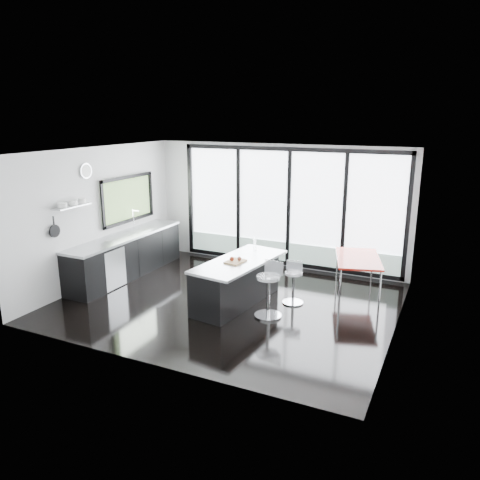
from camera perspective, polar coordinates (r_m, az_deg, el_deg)
The scene contains 11 objects.
floor at distance 8.90m, azimuth -1.42°, elevation -7.55°, with size 6.00×5.00×0.00m, color black.
ceiling at distance 8.24m, azimuth -1.54°, elevation 10.73°, with size 6.00×5.00×0.00m, color white.
wall_back at distance 10.60m, azimuth 5.84°, elevation 3.28°, with size 6.00×0.09×2.80m.
wall_front at distance 6.41m, azimuth -11.56°, elevation -3.63°, with size 6.00×0.00×2.80m, color silver.
wall_left at distance 10.29m, azimuth -15.80°, elevation 4.08°, with size 0.26×5.00×2.80m.
wall_right at distance 7.64m, azimuth 19.06°, elevation -1.13°, with size 0.00×5.00×2.80m, color silver.
counter_cabinets at distance 10.45m, azimuth -13.67°, elevation -1.82°, with size 0.69×3.24×1.36m.
island at distance 8.70m, azimuth -0.43°, elevation -5.03°, with size 1.14×2.18×1.11m.
bar_stool_near at distance 8.16m, azimuth 3.46°, elevation -6.85°, with size 0.48×0.48×0.76m, color silver.
bar_stool_far at distance 8.79m, azimuth 6.51°, elevation -5.79°, with size 0.39×0.39×0.62m, color silver.
red_table at distance 9.41m, azimuth 14.07°, elevation -4.29°, with size 0.81×1.41×0.76m, color maroon.
Camera 1 is at (3.70, -7.34, 3.42)m, focal length 35.00 mm.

